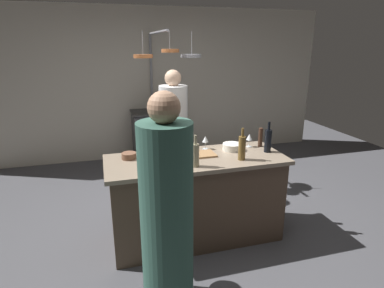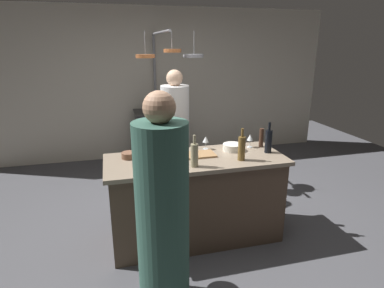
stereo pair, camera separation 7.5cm
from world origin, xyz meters
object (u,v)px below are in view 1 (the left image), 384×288
bar_stool_left (157,247)px  guest_left (167,225)px  stove_range (156,136)px  wine_glass_by_chef (249,138)px  cutting_board (199,154)px  chef (174,141)px  wine_bottle_dark (268,140)px  pepper_mill (260,137)px  wine_glass_near_right_guest (205,140)px  wine_bottle_white (195,155)px  wine_bottle_amber (242,147)px  mixing_bowl_ceramic (232,147)px  mixing_bowl_wooden (129,156)px

bar_stool_left → guest_left: size_ratio=0.39×
stove_range → bar_stool_left: 3.11m
bar_stool_left → wine_glass_by_chef: 1.57m
cutting_board → stove_range: bearing=91.3°
stove_range → chef: chef is taller
cutting_board → wine_bottle_dark: (0.72, -0.09, 0.12)m
chef → stove_range: bearing=89.9°
cutting_board → pepper_mill: (0.74, 0.10, 0.10)m
guest_left → wine_bottle_dark: 1.62m
wine_bottle_dark → wine_glass_near_right_guest: size_ratio=2.22×
wine_bottle_white → wine_bottle_amber: bearing=6.1°
chef → wine_bottle_white: bearing=-93.3°
stove_range → wine_bottle_amber: 2.72m
bar_stool_left → mixing_bowl_ceramic: mixing_bowl_ceramic is taller
wine_bottle_white → wine_glass_by_chef: wine_bottle_white is taller
pepper_mill → mixing_bowl_ceramic: (-0.35, -0.04, -0.07)m
wine_glass_by_chef → mixing_bowl_wooden: wine_glass_by_chef is taller
wine_bottle_white → wine_glass_near_right_guest: wine_bottle_white is taller
chef → bar_stool_left: bearing=-107.7°
mixing_bowl_ceramic → wine_bottle_white: bearing=-145.5°
stove_range → wine_glass_near_right_guest: wine_glass_near_right_guest is taller
guest_left → pepper_mill: (1.30, 1.16, 0.21)m
stove_range → mixing_bowl_ceramic: (0.44, -2.32, 0.49)m
stove_range → mixing_bowl_wooden: bearing=-105.8°
wine_bottle_dark → wine_bottle_white: wine_bottle_dark is taller
wine_bottle_amber → mixing_bowl_wooden: bearing=162.8°
guest_left → wine_bottle_amber: size_ratio=5.38×
chef → guest_left: 2.05m
bar_stool_left → guest_left: bearing=-87.2°
stove_range → wine_glass_by_chef: wine_glass_by_chef is taller
wine_glass_by_chef → mixing_bowl_ceramic: size_ratio=0.71×
pepper_mill → wine_bottle_dark: bearing=-94.6°
pepper_mill → wine_bottle_amber: 0.51m
chef → mixing_bowl_ceramic: 0.99m
bar_stool_left → guest_left: 0.56m
wine_bottle_amber → mixing_bowl_ceramic: wine_bottle_amber is taller
wine_bottle_white → mixing_bowl_wooden: wine_bottle_white is taller
wine_glass_near_right_guest → stove_range: bearing=94.5°
stove_range → chef: (-0.00, -1.45, 0.34)m
cutting_board → wine_bottle_amber: (0.36, -0.23, 0.12)m
wine_bottle_white → guest_left: bearing=-119.3°
stove_range → bar_stool_left: stove_range is taller
stove_range → wine_bottle_white: (-0.07, -2.67, 0.57)m
wine_bottle_amber → mixing_bowl_wooden: (-1.06, 0.33, -0.09)m
mixing_bowl_wooden → stove_range: bearing=74.2°
wine_glass_near_right_guest → mixing_bowl_ceramic: (0.27, -0.11, -0.07)m
wine_glass_near_right_guest → wine_bottle_dark: bearing=-24.0°
cutting_board → wine_glass_near_right_guest: size_ratio=2.19×
mixing_bowl_wooden → wine_bottle_dark: bearing=-7.4°
wine_glass_near_right_guest → mixing_bowl_wooden: 0.83m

